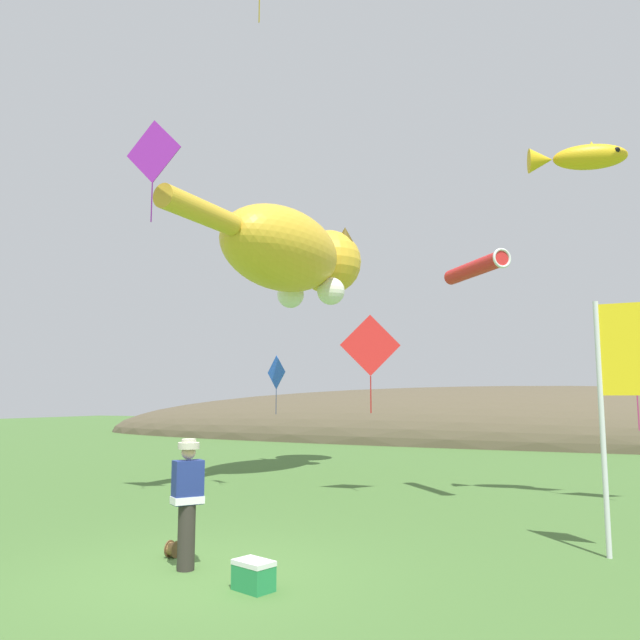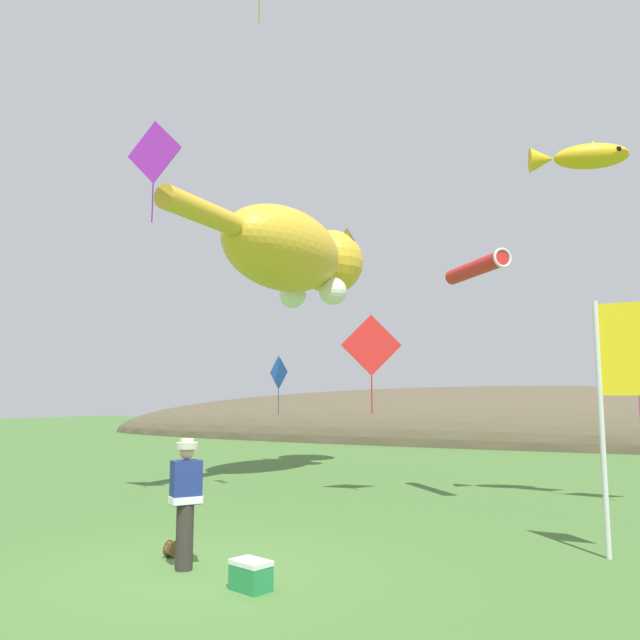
{
  "view_description": "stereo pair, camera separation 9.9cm",
  "coord_description": "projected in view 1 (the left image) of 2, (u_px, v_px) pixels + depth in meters",
  "views": [
    {
      "loc": [
        5.19,
        -7.2,
        2.34
      ],
      "look_at": [
        0.0,
        4.0,
        3.9
      ],
      "focal_mm": 35.0,
      "sensor_mm": 36.0,
      "label": 1
    },
    {
      "loc": [
        5.28,
        -7.16,
        2.34
      ],
      "look_at": [
        0.0,
        4.0,
        3.9
      ],
      "focal_mm": 35.0,
      "sensor_mm": 36.0,
      "label": 2
    }
  ],
  "objects": [
    {
      "name": "ground_plane",
      "position": [
        195.0,
        574.0,
        8.36
      ],
      "size": [
        120.0,
        120.0,
        0.0
      ],
      "primitive_type": "plane",
      "color": "#477033"
    },
    {
      "name": "distant_hill_ridge",
      "position": [
        509.0,
        442.0,
        34.16
      ],
      "size": [
        55.63,
        12.34,
        6.08
      ],
      "color": "brown",
      "rests_on": "ground"
    },
    {
      "name": "festival_attendant",
      "position": [
        187.0,
        499.0,
        8.66
      ],
      "size": [
        0.45,
        0.49,
        1.77
      ],
      "color": "#332D28",
      "rests_on": "ground"
    },
    {
      "name": "kite_spool",
      "position": [
        173.0,
        549.0,
        9.23
      ],
      "size": [
        0.14,
        0.25,
        0.25
      ],
      "color": "olive",
      "rests_on": "ground"
    },
    {
      "name": "picnic_cooler",
      "position": [
        254.0,
        575.0,
        7.66
      ],
      "size": [
        0.56,
        0.46,
        0.36
      ],
      "color": "#268C4C",
      "rests_on": "ground"
    },
    {
      "name": "festival_banner_pole",
      "position": [
        612.0,
        387.0,
        9.43
      ],
      "size": [
        0.66,
        0.08,
        3.83
      ],
      "color": "silver",
      "rests_on": "ground"
    },
    {
      "name": "kite_giant_cat",
      "position": [
        293.0,
        255.0,
        19.9
      ],
      "size": [
        3.01,
        9.84,
        2.99
      ],
      "color": "gold"
    },
    {
      "name": "kite_fish_windsock",
      "position": [
        579.0,
        158.0,
        13.85
      ],
      "size": [
        2.17,
        1.08,
        0.64
      ],
      "color": "gold"
    },
    {
      "name": "kite_tube_streamer",
      "position": [
        475.0,
        268.0,
        14.23
      ],
      "size": [
        1.8,
        1.95,
        0.44
      ],
      "color": "red"
    },
    {
      "name": "kite_diamond_blue",
      "position": [
        276.0,
        373.0,
        22.8
      ],
      "size": [
        1.08,
        0.64,
        2.14
      ],
      "color": "blue"
    },
    {
      "name": "kite_diamond_red",
      "position": [
        370.0,
        346.0,
        15.31
      ],
      "size": [
        1.32,
        0.76,
        2.41
      ],
      "color": "red"
    },
    {
      "name": "kite_diamond_violet",
      "position": [
        153.0,
        152.0,
        14.11
      ],
      "size": [
        1.49,
        0.09,
        2.39
      ],
      "color": "purple"
    },
    {
      "name": "kite_diamond_pink",
      "position": [
        635.0,
        357.0,
        13.97
      ],
      "size": [
        1.47,
        0.26,
        2.39
      ],
      "color": "#E53F8C"
    }
  ]
}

